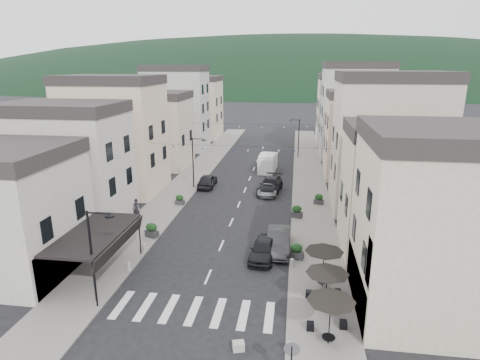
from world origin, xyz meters
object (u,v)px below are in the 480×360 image
object	(u,v)px
parked_car_b	(278,241)
parked_car_d	(270,185)
delivery_van	(268,162)
pedestrian_a	(136,209)
pedestrian_b	(114,226)
parked_car_c	(268,189)
parked_car_e	(207,181)
parked_car_a	(263,249)

from	to	relation	value
parked_car_b	parked_car_d	xyz separation A→B (m)	(-1.64, 14.98, -0.02)
parked_car_d	delivery_van	xyz separation A→B (m)	(-0.98, 9.38, 0.39)
pedestrian_a	pedestrian_b	distance (m)	4.15
parked_car_b	pedestrian_a	size ratio (longest dim) A/B	2.55
pedestrian_a	pedestrian_b	bearing A→B (deg)	-93.42
parked_car_b	parked_car_c	xyz separation A→B (m)	(-1.80, 14.15, -0.19)
delivery_van	parked_car_e	bearing A→B (deg)	-123.63
parked_car_d	pedestrian_a	xyz separation A→B (m)	(-11.81, -10.40, 0.30)
parked_car_e	delivery_van	world-z (taller)	delivery_van
parked_car_c	delivery_van	bearing A→B (deg)	97.27
parked_car_d	parked_car_e	bearing A→B (deg)	-179.84
parked_car_a	parked_car_d	bearing A→B (deg)	97.37
parked_car_c	parked_car_e	size ratio (longest dim) A/B	1.01
parked_car_a	pedestrian_b	bearing A→B (deg)	176.81
parked_car_e	delivery_van	bearing A→B (deg)	-128.86
parked_car_d	delivery_van	bearing A→B (deg)	103.44
delivery_van	pedestrian_b	size ratio (longest dim) A/B	2.70
parked_car_e	pedestrian_a	size ratio (longest dim) A/B	2.31
pedestrian_a	parked_car_d	bearing A→B (deg)	42.61
pedestrian_b	parked_car_b	bearing A→B (deg)	17.77
parked_car_e	parked_car_d	bearing A→B (deg)	171.88
parked_car_b	pedestrian_a	xyz separation A→B (m)	(-13.44, 4.58, 0.28)
parked_car_d	pedestrian_b	bearing A→B (deg)	-122.40
parked_car_c	pedestrian_a	size ratio (longest dim) A/B	2.33
parked_car_c	parked_car_d	size ratio (longest dim) A/B	0.82
parked_car_b	pedestrian_b	xyz separation A→B (m)	(-13.78, 0.45, 0.26)
parked_car_a	pedestrian_a	world-z (taller)	pedestrian_a
delivery_van	pedestrian_b	distance (m)	26.39
parked_car_c	pedestrian_a	bearing A→B (deg)	-137.88
pedestrian_a	delivery_van	bearing A→B (deg)	62.54
parked_car_b	delivery_van	bearing A→B (deg)	95.53
parked_car_c	pedestrian_a	distance (m)	15.08
delivery_van	pedestrian_a	bearing A→B (deg)	-114.27
parked_car_e	pedestrian_a	distance (m)	12.14
pedestrian_a	pedestrian_b	world-z (taller)	pedestrian_a
pedestrian_b	parked_car_a	bearing A→B (deg)	11.07
parked_car_d	parked_car_b	bearing A→B (deg)	-76.28
pedestrian_a	parked_car_e	bearing A→B (deg)	70.77
parked_car_b	pedestrian_b	distance (m)	13.79
delivery_van	pedestrian_b	world-z (taller)	delivery_van
parked_car_a	pedestrian_b	xyz separation A→B (m)	(-12.72, 1.91, 0.34)
parked_car_c	parked_car_d	xyz separation A→B (m)	(0.16, 0.83, 0.17)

